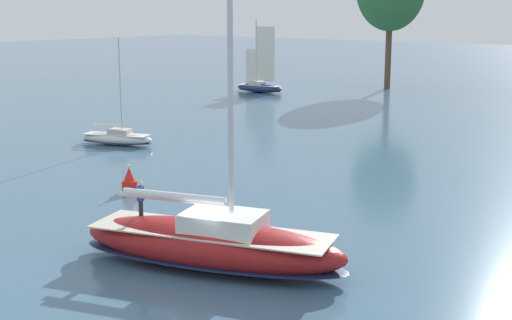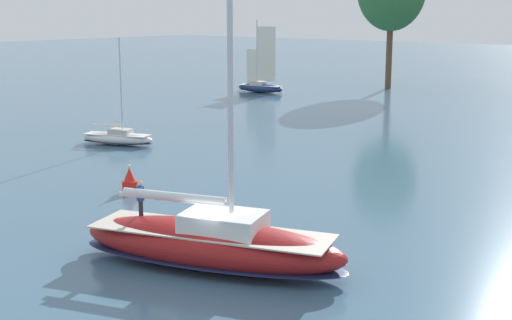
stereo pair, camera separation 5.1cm
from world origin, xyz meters
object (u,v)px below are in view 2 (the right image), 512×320
object	(u,v)px
sailboat_main	(212,242)
channel_buoy	(130,182)
sailboat_moored_far_slip	(118,138)
sailboat_moored_outer_mooring	(260,86)

from	to	relation	value
sailboat_main	channel_buoy	world-z (taller)	sailboat_main
sailboat_main	sailboat_moored_far_slip	world-z (taller)	sailboat_main
sailboat_moored_far_slip	sailboat_moored_outer_mooring	bearing A→B (deg)	111.55
sailboat_main	sailboat_moored_outer_mooring	xyz separation A→B (m)	(-38.88, 51.69, -0.32)
sailboat_moored_outer_mooring	sailboat_moored_far_slip	bearing A→B (deg)	-68.45
channel_buoy	sailboat_moored_outer_mooring	bearing A→B (deg)	120.32
sailboat_main	channel_buoy	xyz separation A→B (m)	(-12.25, 6.16, -0.45)
sailboat_main	sailboat_moored_far_slip	distance (m)	29.23
channel_buoy	sailboat_moored_far_slip	bearing A→B (deg)	142.49
sailboat_moored_far_slip	sailboat_moored_outer_mooring	size ratio (longest dim) A/B	0.91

